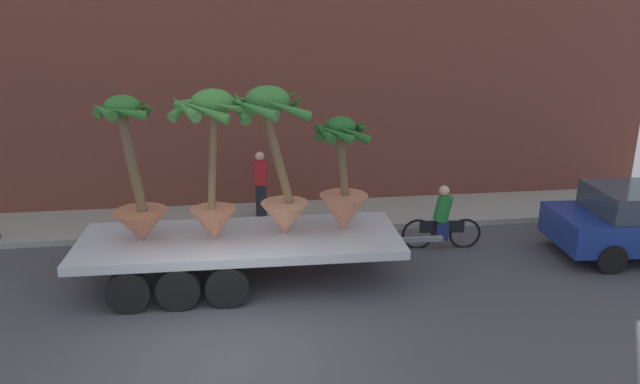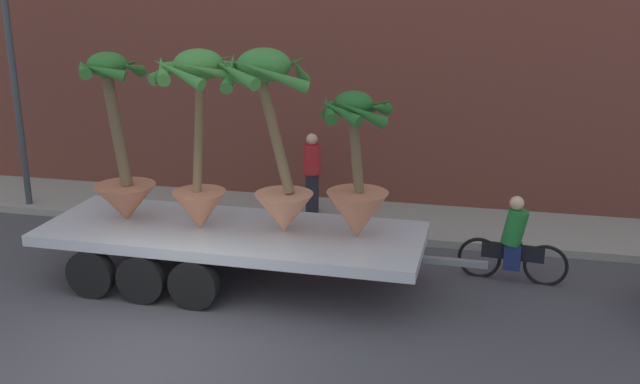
% 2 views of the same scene
% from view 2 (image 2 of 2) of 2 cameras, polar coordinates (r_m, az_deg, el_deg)
% --- Properties ---
extents(ground_plane, '(60.00, 60.00, 0.00)m').
position_cam_2_polar(ground_plane, '(10.50, -12.95, -12.47)').
color(ground_plane, '#423F44').
extents(sidewalk, '(24.00, 2.20, 0.15)m').
position_cam_2_polar(sidewalk, '(15.69, -3.45, -1.65)').
color(sidewalk, gray).
rests_on(sidewalk, ground).
extents(building_facade, '(24.00, 1.20, 8.16)m').
position_cam_2_polar(building_facade, '(16.54, -2.02, 13.51)').
color(building_facade, brown).
rests_on(building_facade, ground).
extents(flatbed_trailer, '(7.39, 2.37, 0.98)m').
position_cam_2_polar(flatbed_trailer, '(12.34, -8.10, -3.68)').
color(flatbed_trailer, '#B7BABF').
rests_on(flatbed_trailer, ground).
extents(potted_palm_rear, '(1.71, 1.65, 2.98)m').
position_cam_2_polar(potted_palm_rear, '(11.54, -3.65, 4.07)').
color(potted_palm_rear, tan).
rests_on(potted_palm_rear, flatbed_trailer).
extents(potted_palm_middle, '(1.28, 1.17, 2.85)m').
position_cam_2_polar(potted_palm_middle, '(12.65, -15.41, 2.61)').
color(potted_palm_middle, '#B26647').
rests_on(potted_palm_middle, flatbed_trailer).
extents(potted_palm_front, '(1.71, 1.68, 2.96)m').
position_cam_2_polar(potted_palm_front, '(11.80, -9.46, 4.56)').
color(potted_palm_front, '#C17251').
rests_on(potted_palm_front, flatbed_trailer).
extents(potted_palm_extra, '(1.27, 1.29, 2.36)m').
position_cam_2_polar(potted_palm_extra, '(11.43, 2.87, 0.98)').
color(potted_palm_extra, '#C17251').
rests_on(potted_palm_extra, flatbed_trailer).
extents(cyclist, '(1.84, 0.38, 1.54)m').
position_cam_2_polar(cyclist, '(12.72, 14.94, -3.95)').
color(cyclist, black).
rests_on(cyclist, ground).
extents(pedestrian_near_gate, '(0.36, 0.36, 1.71)m').
position_cam_2_polar(pedestrian_near_gate, '(15.24, -0.64, 1.61)').
color(pedestrian_near_gate, black).
rests_on(pedestrian_near_gate, sidewalk).
extents(street_lamp, '(0.36, 0.36, 4.83)m').
position_cam_2_polar(street_lamp, '(16.67, -23.01, 9.28)').
color(street_lamp, '#383D42').
rests_on(street_lamp, sidewalk).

